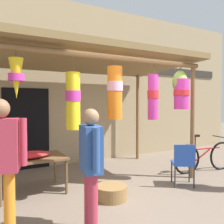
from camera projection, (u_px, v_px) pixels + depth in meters
ground_plane at (130, 190)px, 4.54m from camera, size 30.00×30.00×0.00m
shop_facade at (79, 84)px, 6.69m from camera, size 11.84×0.29×4.34m
market_stall_canopy at (98, 68)px, 5.02m from camera, size 4.39×2.56×2.69m
display_table at (31, 161)px, 4.37m from camera, size 1.18×0.82×0.66m
flower_heap_on_table at (30, 155)px, 4.31m from camera, size 0.70×0.49×0.11m
folding_chair at (183, 161)px, 4.72m from camera, size 0.55×0.55×0.84m
wicker_basket_by_table at (111, 192)px, 4.10m from camera, size 0.54×0.54×0.23m
parked_bicycle at (205, 157)px, 5.75m from camera, size 1.74×0.44×0.92m
customer_foreground at (1, 158)px, 2.81m from camera, size 0.57×0.32×1.70m
passerby_at_right at (91, 160)px, 3.04m from camera, size 0.28×0.59×1.57m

